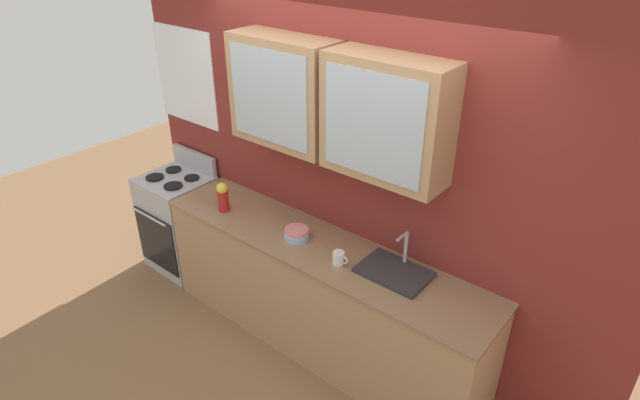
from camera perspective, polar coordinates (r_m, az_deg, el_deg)
name	(u,v)px	position (r m, az deg, el deg)	size (l,w,h in m)	color
ground_plane	(318,341)	(4.34, -0.21, -15.06)	(10.00, 10.00, 0.00)	brown
back_wall_unit	(344,155)	(3.67, 2.57, 4.89)	(4.11, 0.41, 2.78)	maroon
counter	(318,296)	(4.04, -0.22, -10.37)	(2.71, 0.59, 0.92)	#A87F56
stove_range	(180,222)	(5.06, -14.98, -2.29)	(0.59, 0.58, 1.10)	#ADAFB5
sink_faucet	(394,271)	(3.51, 8.10, -7.65)	(0.46, 0.32, 0.27)	#2D2D30
bowl_stack	(297,233)	(3.83, -2.54, -3.66)	(0.19, 0.19, 0.08)	#8CB7E0
vase	(223,196)	(4.19, -10.52, 0.38)	(0.09, 0.09, 0.24)	#B21E1E
cup_near_sink	(339,258)	(3.55, 2.05, -6.34)	(0.12, 0.08, 0.09)	silver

